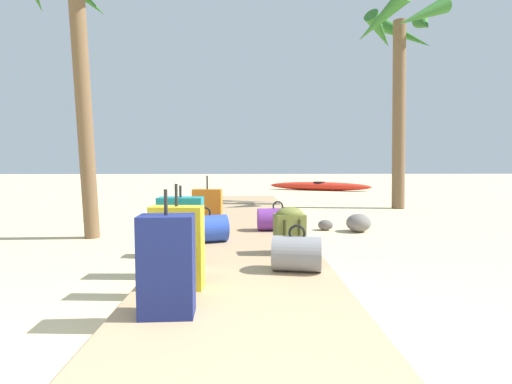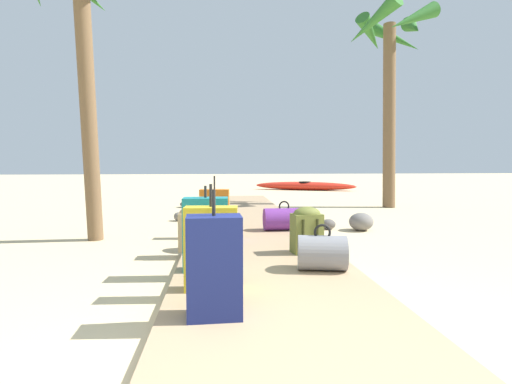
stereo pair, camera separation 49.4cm
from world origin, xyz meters
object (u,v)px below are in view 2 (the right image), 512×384
duffel_bag_blue (217,229)px  palm_tree_far_right (391,57)px  backpack_tan (192,228)px  duffel_bag_purple (284,219)px  backpack_olive (307,229)px  duffel_bag_grey (322,253)px  suitcase_navy (214,267)px  suitcase_teal (206,234)px  kayak (305,186)px  suitcase_yellow (211,248)px  suitcase_orange (215,211)px

duffel_bag_blue → palm_tree_far_right: 6.92m
backpack_tan → duffel_bag_purple: backpack_tan is taller
backpack_olive → duffel_bag_grey: bearing=-90.7°
backpack_tan → duffel_bag_blue: (0.28, 0.43, -0.10)m
suitcase_navy → duffel_bag_blue: suitcase_navy is taller
duffel_bag_grey → palm_tree_far_right: size_ratio=0.11×
suitcase_teal → kayak: 12.09m
backpack_olive → suitcase_navy: suitcase_navy is taller
duffel_bag_grey → suitcase_yellow: (-1.04, -0.50, 0.17)m
suitcase_orange → backpack_tan: bearing=-102.5°
suitcase_yellow → duffel_bag_purple: bearing=69.3°
backpack_olive → duffel_bag_blue: bearing=147.2°
duffel_bag_grey → kayak: duffel_bag_grey is taller
suitcase_yellow → kayak: size_ratio=0.22×
palm_tree_far_right → kayak: bearing=97.6°
suitcase_teal → duffel_bag_grey: bearing=-4.7°
duffel_bag_purple → kayak: duffel_bag_purple is taller
suitcase_yellow → suitcase_navy: size_ratio=1.01×
backpack_tan → suitcase_navy: (0.29, -2.02, 0.07)m
duffel_bag_purple → kayak: (2.36, 9.43, -0.08)m
suitcase_yellow → palm_tree_far_right: bearing=56.2°
backpack_tan → backpack_olive: size_ratio=0.98×
duffel_bag_grey → suitcase_navy: 1.48m
suitcase_teal → suitcase_yellow: bearing=-83.9°
palm_tree_far_right → suitcase_navy: bearing=-121.3°
suitcase_teal → backpack_olive: (1.11, 0.63, -0.07)m
duffel_bag_grey → suitcase_teal: bearing=175.3°
duffel_bag_grey → backpack_olive: (0.01, 0.72, 0.11)m
suitcase_yellow → kayak: 12.64m
duffel_bag_blue → suitcase_navy: bearing=-90.0°
suitcase_teal → duffel_bag_blue: (0.09, 1.28, -0.17)m
duffel_bag_purple → suitcase_orange: 1.06m
suitcase_orange → kayak: suitcase_orange is taller
suitcase_teal → suitcase_navy: size_ratio=0.95×
palm_tree_far_right → kayak: size_ratio=1.23×
suitcase_navy → palm_tree_far_right: bearing=58.7°
suitcase_teal → suitcase_yellow: 0.59m
backpack_olive → duffel_bag_purple: bearing=90.4°
backpack_tan → suitcase_orange: size_ratio=0.62×
backpack_olive → suitcase_navy: size_ratio=0.62×
duffel_bag_blue → kayak: (3.36, 10.30, -0.09)m
suitcase_teal → backpack_olive: size_ratio=1.53×
duffel_bag_purple → suitcase_yellow: bearing=-110.7°
backpack_olive → duffel_bag_blue: size_ratio=0.82×
duffel_bag_purple → palm_tree_far_right: palm_tree_far_right is taller
suitcase_teal → duffel_bag_blue: 1.30m
suitcase_navy → duffel_bag_blue: (-0.00, 2.45, -0.17)m
duffel_bag_grey → palm_tree_far_right: 7.38m
kayak → duffel_bag_grey: bearing=-101.4°
suitcase_teal → suitcase_yellow: suitcase_yellow is taller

